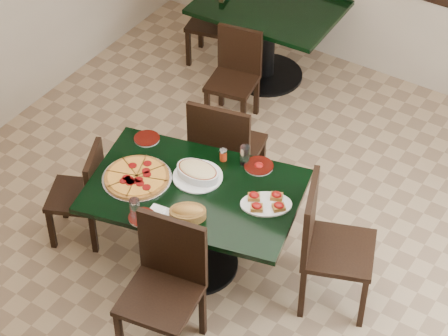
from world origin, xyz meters
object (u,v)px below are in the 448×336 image
Objects in this scene: chair_far at (224,147)px; back_chair_left at (218,19)px; chair_near at (166,280)px; bread_basket at (188,213)px; pepperoni_pizza at (137,177)px; main_table at (195,208)px; chair_left at (84,191)px; bruschetta_platter at (266,203)px; back_table at (268,27)px; back_chair_near at (236,72)px; lasagna_casserole at (198,172)px; chair_right at (326,240)px.

back_chair_left is (-1.10, 1.61, -0.12)m from chair_far.
chair_near reaches higher than bread_basket.
chair_far is 0.83m from pepperoni_pizza.
pepperoni_pizza reaches higher than main_table.
chair_near is at bearing -40.26° from pepperoni_pizza.
chair_far is 1.25× the size of chair_left.
chair_near is (0.38, -1.27, -0.01)m from chair_far.
main_table is 0.45m from pepperoni_pizza.
bruschetta_platter is (0.86, 0.25, 0.01)m from pepperoni_pizza.
chair_left is 2.47m from back_chair_left.
back_chair_near is (0.07, -0.64, -0.07)m from back_table.
chair_near reaches higher than back_chair_near.
back_chair_near is 1.70m from lasagna_casserole.
bread_basket is (0.29, -0.90, 0.22)m from chair_far.
back_chair_near is (-0.90, 2.26, -0.10)m from chair_near.
chair_near is 1.20× the size of back_chair_left.
chair_left is (-0.08, -2.46, -0.08)m from back_table.
chair_left is at bearing -105.54° from back_chair_near.
pepperoni_pizza is at bearing 164.12° from bruschetta_platter.
bread_basket is at bearing 100.72° from chair_right.
chair_near is at bearing -85.42° from main_table.
bread_basket is (0.12, -0.24, 0.22)m from main_table.
chair_left is 1.70× the size of pepperoni_pizza.
chair_left is 1.82m from back_chair_near.
back_table is at bearing 87.78° from bruschetta_platter.
pepperoni_pizza is 0.51m from bread_basket.
pepperoni_pizza is 0.90m from bruschetta_platter.
pepperoni_pizza is at bearing 71.19° from chair_left.
bread_basket reaches higher than back_chair_left.
chair_near is 0.80m from lasagna_casserole.
bread_basket is at bearing -77.62° from back_chair_near.
chair_left is 1.02m from bread_basket.
back_chair_left is at bearing 110.59° from pepperoni_pizza.
chair_right reaches higher than back_chair_left.
pepperoni_pizza is at bearing 63.20° from chair_far.
back_chair_left is at bearing 106.24° from main_table.
chair_far reaches higher than back_chair_left.
lasagna_casserole is at bearing -77.86° from back_chair_near.
chair_right is at bearing -17.95° from bruschetta_platter.
chair_far is 3.47× the size of bread_basket.
chair_far is 2.12× the size of pepperoni_pizza.
back_chair_left is (-1.28, 2.26, -0.11)m from main_table.
chair_far is 1.95m from back_chair_left.
lasagna_casserole is at bearing 98.88° from chair_near.
back_table is 0.65m from back_chair_near.
chair_near is at bearing 94.08° from chair_far.
main_table is 0.87m from chair_left.
chair_right is 2.91× the size of lasagna_casserole.
lasagna_casserole is (-0.04, 0.11, 0.23)m from main_table.
chair_right reaches higher than chair_near.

